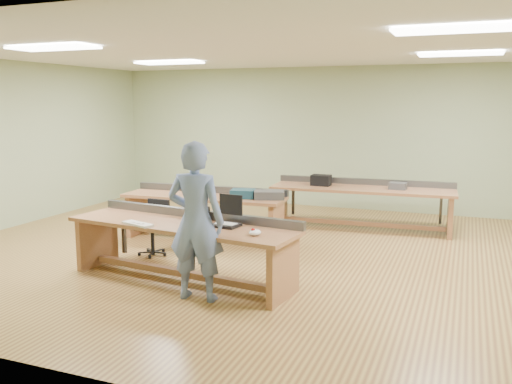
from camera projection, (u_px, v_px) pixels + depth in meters
floor at (269, 254)px, 8.12m from camera, size 10.00×10.00×0.00m
ceiling at (269, 49)px, 7.63m from camera, size 10.00×10.00×0.00m
wall_back at (333, 138)px, 11.55m from camera, size 10.00×0.04×3.00m
wall_front at (92, 201)px, 4.20m from camera, size 10.00×0.04×3.00m
wall_left at (7, 145)px, 9.68m from camera, size 0.04×8.00×3.00m
fluor_panels at (269, 51)px, 7.63m from camera, size 6.20×3.50×0.03m
workbench_front at (183, 237)px, 6.88m from camera, size 3.16×1.19×0.86m
workbench_mid at (205, 207)px, 8.93m from camera, size 2.73×0.84×0.86m
workbench_back at (362, 198)px, 9.72m from camera, size 3.26×1.03×0.86m
person at (196, 221)px, 6.15m from camera, size 0.71×0.50×1.84m
laptop_base at (226, 225)px, 6.64m from camera, size 0.35×0.30×0.04m
laptop_screen at (231, 205)px, 6.71m from camera, size 0.32×0.05×0.25m
keyboard at (138, 224)px, 6.73m from camera, size 0.47×0.28×0.03m
trackball_mouse at (255, 232)px, 6.20m from camera, size 0.17×0.19×0.07m
camera_bag at (199, 214)px, 6.99m from camera, size 0.27×0.19×0.17m
task_chair at (154, 235)px, 8.10m from camera, size 0.46×0.46×0.82m
parts_bin_teal at (243, 194)px, 8.63m from camera, size 0.43×0.35×0.13m
parts_bin_grey at (269, 195)px, 8.53m from camera, size 0.55×0.45×0.13m
mug at (198, 193)px, 8.87m from camera, size 0.14×0.14×0.09m
drinks_can at (195, 190)px, 8.99m from camera, size 0.08×0.08×0.13m
storage_box_back at (321, 180)px, 9.89m from camera, size 0.35×0.25×0.19m
tray_back at (398, 186)px, 9.47m from camera, size 0.31×0.23×0.12m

